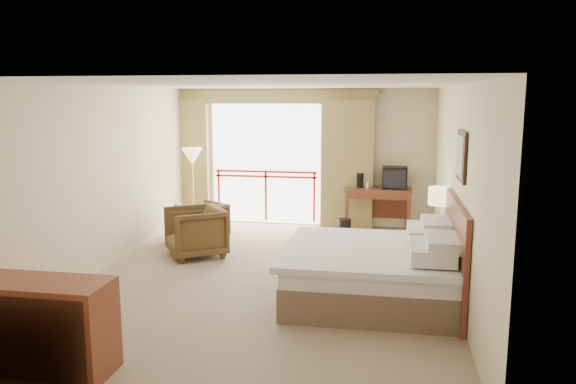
% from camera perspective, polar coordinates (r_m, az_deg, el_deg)
% --- Properties ---
extents(floor, '(7.00, 7.00, 0.00)m').
position_cam_1_polar(floor, '(8.08, -1.94, -8.70)').
color(floor, gray).
rests_on(floor, ground).
extents(ceiling, '(7.00, 7.00, 0.00)m').
position_cam_1_polar(ceiling, '(7.67, -2.06, 10.82)').
color(ceiling, white).
rests_on(ceiling, wall_back).
extents(wall_back, '(5.00, 0.00, 5.00)m').
position_cam_1_polar(wall_back, '(11.17, 1.77, 3.54)').
color(wall_back, beige).
rests_on(wall_back, ground).
extents(wall_front, '(5.00, 0.00, 5.00)m').
position_cam_1_polar(wall_front, '(4.47, -11.49, -6.06)').
color(wall_front, beige).
rests_on(wall_front, ground).
extents(wall_left, '(0.00, 7.00, 7.00)m').
position_cam_1_polar(wall_left, '(8.63, -18.45, 1.21)').
color(wall_left, beige).
rests_on(wall_left, ground).
extents(wall_right, '(0.00, 7.00, 7.00)m').
position_cam_1_polar(wall_right, '(7.64, 16.67, 0.26)').
color(wall_right, beige).
rests_on(wall_right, ground).
extents(balcony_door, '(2.40, 0.00, 2.40)m').
position_cam_1_polar(balcony_door, '(11.31, -2.26, 2.85)').
color(balcony_door, white).
rests_on(balcony_door, wall_back).
extents(balcony_railing, '(2.09, 0.03, 1.02)m').
position_cam_1_polar(balcony_railing, '(11.35, -2.27, 0.89)').
color(balcony_railing, '#B6230F').
rests_on(balcony_railing, wall_back).
extents(curtain_left, '(1.00, 0.26, 2.50)m').
position_cam_1_polar(curtain_left, '(11.65, -10.37, 3.14)').
color(curtain_left, olive).
rests_on(curtain_left, wall_back).
extents(curtain_right, '(1.00, 0.26, 2.50)m').
position_cam_1_polar(curtain_right, '(10.95, 6.07, 2.83)').
color(curtain_right, olive).
rests_on(curtain_right, wall_back).
extents(valance, '(4.40, 0.22, 0.28)m').
position_cam_1_polar(valance, '(11.14, -2.42, 9.70)').
color(valance, olive).
rests_on(valance, wall_back).
extents(hvac_vent, '(0.50, 0.04, 0.50)m').
position_cam_1_polar(hvac_vent, '(10.97, 8.59, 8.56)').
color(hvac_vent, silver).
rests_on(hvac_vent, wall_back).
extents(bed, '(2.13, 2.06, 0.97)m').
position_cam_1_polar(bed, '(7.23, 8.82, -7.91)').
color(bed, brown).
rests_on(bed, floor).
extents(headboard, '(0.06, 2.10, 1.30)m').
position_cam_1_polar(headboard, '(7.20, 16.61, -6.01)').
color(headboard, '#60281B').
rests_on(headboard, wall_right).
extents(framed_art, '(0.04, 0.72, 0.60)m').
position_cam_1_polar(framed_art, '(6.98, 17.17, 3.52)').
color(framed_art, black).
rests_on(framed_art, wall_right).
extents(nightstand, '(0.51, 0.59, 0.67)m').
position_cam_1_polar(nightstand, '(8.58, 14.91, -5.58)').
color(nightstand, '#60281B').
rests_on(nightstand, floor).
extents(table_lamp, '(0.31, 0.31, 0.55)m').
position_cam_1_polar(table_lamp, '(8.47, 15.11, -0.48)').
color(table_lamp, tan).
rests_on(table_lamp, nightstand).
extents(phone, '(0.21, 0.18, 0.08)m').
position_cam_1_polar(phone, '(8.35, 14.76, -3.37)').
color(phone, black).
rests_on(phone, nightstand).
extents(desk, '(1.25, 0.61, 0.82)m').
position_cam_1_polar(desk, '(10.94, 9.14, -0.48)').
color(desk, '#60281B').
rests_on(desk, floor).
extents(tv, '(0.46, 0.37, 0.42)m').
position_cam_1_polar(tv, '(10.82, 10.77, 1.43)').
color(tv, black).
rests_on(tv, desk).
extents(coffee_maker, '(0.15, 0.15, 0.28)m').
position_cam_1_polar(coffee_maker, '(10.84, 7.33, 1.18)').
color(coffee_maker, black).
rests_on(coffee_maker, desk).
extents(cup, '(0.09, 0.09, 0.11)m').
position_cam_1_polar(cup, '(10.80, 8.10, 0.66)').
color(cup, white).
rests_on(cup, desk).
extents(wastebasket, '(0.24, 0.24, 0.30)m').
position_cam_1_polar(wastebasket, '(10.51, 5.77, -3.54)').
color(wastebasket, black).
rests_on(wastebasket, floor).
extents(armchair_far, '(1.01, 1.00, 0.67)m').
position_cam_1_polar(armchair_far, '(10.27, -8.67, -4.79)').
color(armchair_far, '#443018').
rests_on(armchair_far, floor).
extents(armchair_near, '(1.20, 1.19, 0.80)m').
position_cam_1_polar(armchair_near, '(9.25, -9.30, -6.42)').
color(armchair_near, '#443018').
rests_on(armchair_near, floor).
extents(side_table, '(0.54, 0.54, 0.59)m').
position_cam_1_polar(side_table, '(9.99, -10.85, -2.87)').
color(side_table, black).
rests_on(side_table, floor).
extents(book, '(0.26, 0.29, 0.02)m').
position_cam_1_polar(book, '(9.95, -10.89, -1.79)').
color(book, white).
rests_on(book, side_table).
extents(floor_lamp, '(0.40, 0.40, 1.57)m').
position_cam_1_polar(floor_lamp, '(10.98, -9.71, 3.28)').
color(floor_lamp, tan).
rests_on(floor_lamp, floor).
extents(dresser, '(1.33, 0.57, 0.89)m').
position_cam_1_polar(dresser, '(5.80, -23.90, -12.44)').
color(dresser, '#60281B').
rests_on(dresser, floor).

